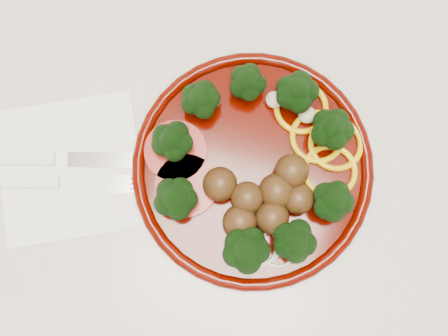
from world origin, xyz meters
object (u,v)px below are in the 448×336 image
(napkin, at_px, (70,168))
(fork, at_px, (45,182))
(plate, at_px, (255,168))
(knife, at_px, (49,159))

(napkin, relative_size, fork, 0.88)
(fork, bearing_deg, plate, 4.29)
(plate, bearing_deg, napkin, -164.40)
(napkin, height_order, fork, fork)
(plate, bearing_deg, fork, -160.22)
(plate, height_order, knife, plate)
(plate, distance_m, knife, 0.23)
(knife, distance_m, fork, 0.03)
(napkin, distance_m, knife, 0.03)
(plate, xyz_separation_m, fork, (-0.22, -0.08, -0.01))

